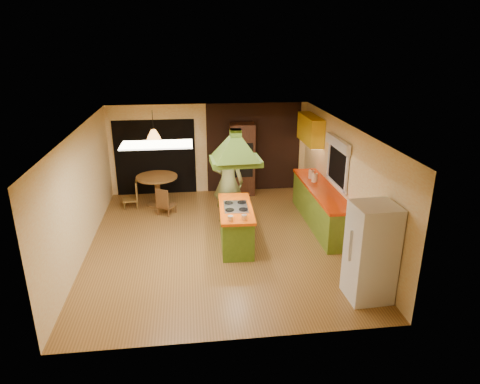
{
  "coord_description": "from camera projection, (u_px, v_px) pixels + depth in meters",
  "views": [
    {
      "loc": [
        -0.55,
        -8.4,
        4.23
      ],
      "look_at": [
        0.46,
        -0.07,
        1.15
      ],
      "focal_mm": 32.0,
      "sensor_mm": 36.0,
      "label": 1
    }
  ],
  "objects": [
    {
      "name": "ground",
      "position": [
        219.0,
        241.0,
        9.35
      ],
      "size": [
        6.5,
        6.5,
        0.0
      ],
      "primitive_type": "plane",
      "color": "olive",
      "rests_on": "ground"
    },
    {
      "name": "kitchen_island",
      "position": [
        236.0,
        225.0,
        9.08
      ],
      "size": [
        0.76,
        1.73,
        0.87
      ],
      "rotation": [
        0.0,
        0.0,
        -0.04
      ],
      "color": "#537C1F",
      "rests_on": "ground"
    },
    {
      "name": "ceiling_plane",
      "position": [
        217.0,
        128.0,
        8.49
      ],
      "size": [
        6.5,
        6.5,
        0.0
      ],
      "primitive_type": "plane",
      "rotation": [
        3.14,
        0.0,
        0.0
      ],
      "color": "silver",
      "rests_on": "room_walls"
    },
    {
      "name": "upper_cabinets",
      "position": [
        310.0,
        129.0,
        11.02
      ],
      "size": [
        0.34,
        1.4,
        0.7
      ],
      "primitive_type": "cube",
      "color": "yellow",
      "rests_on": "room_walls"
    },
    {
      "name": "canister_large",
      "position": [
        311.0,
        174.0,
        10.5
      ],
      "size": [
        0.18,
        0.18,
        0.21
      ],
      "primitive_type": "cylinder",
      "rotation": [
        0.0,
        0.0,
        0.4
      ],
      "color": "beige",
      "rests_on": "right_counter"
    },
    {
      "name": "window_right",
      "position": [
        338.0,
        154.0,
        9.42
      ],
      "size": [
        0.12,
        1.35,
        1.06
      ],
      "color": "black",
      "rests_on": "room_walls"
    },
    {
      "name": "brick_panel",
      "position": [
        254.0,
        148.0,
        12.07
      ],
      "size": [
        2.64,
        0.03,
        2.5
      ],
      "primitive_type": "cube",
      "color": "#381E14",
      "rests_on": "ground"
    },
    {
      "name": "room_walls",
      "position": [
        218.0,
        187.0,
        8.92
      ],
      "size": [
        5.5,
        6.5,
        6.5
      ],
      "color": "#FBE8B4",
      "rests_on": "ground"
    },
    {
      "name": "dining_table",
      "position": [
        157.0,
        185.0,
        11.17
      ],
      "size": [
        1.07,
        1.07,
        0.8
      ],
      "rotation": [
        0.0,
        0.0,
        -0.3
      ],
      "color": "brown",
      "rests_on": "ground"
    },
    {
      "name": "man",
      "position": [
        228.0,
        182.0,
        9.99
      ],
      "size": [
        0.85,
        0.68,
        2.01
      ],
      "primitive_type": "imported",
      "rotation": [
        0.0,
        0.0,
        2.83
      ],
      "color": "brown",
      "rests_on": "ground"
    },
    {
      "name": "range_hood",
      "position": [
        236.0,
        142.0,
        8.45
      ],
      "size": [
        1.03,
        0.77,
        0.79
      ],
      "rotation": [
        0.0,
        0.0,
        0.05
      ],
      "color": "#456318",
      "rests_on": "ceiling_plane"
    },
    {
      "name": "wall_oven",
      "position": [
        242.0,
        159.0,
        11.85
      ],
      "size": [
        0.67,
        0.61,
        2.0
      ],
      "rotation": [
        0.0,
        0.0,
        -0.01
      ],
      "color": "#462516",
      "rests_on": "ground"
    },
    {
      "name": "nook_opening",
      "position": [
        155.0,
        158.0,
        11.83
      ],
      "size": [
        2.2,
        0.03,
        2.1
      ],
      "primitive_type": "cube",
      "color": "black",
      "rests_on": "ground"
    },
    {
      "name": "chair_near",
      "position": [
        166.0,
        201.0,
        10.66
      ],
      "size": [
        0.53,
        0.53,
        0.7
      ],
      "primitive_type": null,
      "rotation": [
        0.0,
        0.0,
        2.57
      ],
      "color": "brown",
      "rests_on": "ground"
    },
    {
      "name": "chair_left",
      "position": [
        130.0,
        195.0,
        11.07
      ],
      "size": [
        0.42,
        0.42,
        0.7
      ],
      "primitive_type": null,
      "rotation": [
        0.0,
        0.0,
        -1.48
      ],
      "color": "brown",
      "rests_on": "ground"
    },
    {
      "name": "pendant_lamp",
      "position": [
        154.0,
        134.0,
        10.71
      ],
      "size": [
        0.46,
        0.46,
        0.23
      ],
      "primitive_type": "cone",
      "rotation": [
        0.0,
        0.0,
        0.4
      ],
      "color": "#FF9E3F",
      "rests_on": "ceiling_plane"
    },
    {
      "name": "refrigerator",
      "position": [
        371.0,
        252.0,
        7.08
      ],
      "size": [
        0.73,
        0.69,
        1.7
      ],
      "primitive_type": "cube",
      "rotation": [
        0.0,
        0.0,
        0.05
      ],
      "color": "white",
      "rests_on": "ground"
    },
    {
      "name": "canister_small",
      "position": [
        314.0,
        179.0,
        10.28
      ],
      "size": [
        0.12,
        0.12,
        0.14
      ],
      "primitive_type": "cylinder",
      "rotation": [
        0.0,
        0.0,
        -0.16
      ],
      "color": "#F7E9C6",
      "rests_on": "right_counter"
    },
    {
      "name": "right_counter",
      "position": [
        321.0,
        206.0,
        10.03
      ],
      "size": [
        0.62,
        3.05,
        0.92
      ],
      "color": "olive",
      "rests_on": "ground"
    },
    {
      "name": "canister_medium",
      "position": [
        315.0,
        178.0,
        10.25
      ],
      "size": [
        0.16,
        0.16,
        0.21
      ],
      "primitive_type": "cylinder",
      "rotation": [
        0.0,
        0.0,
        -0.09
      ],
      "color": "#F6E9C6",
      "rests_on": "right_counter"
    },
    {
      "name": "fluor_panel",
      "position": [
        157.0,
        145.0,
        7.25
      ],
      "size": [
        1.2,
        0.6,
        0.03
      ],
      "primitive_type": "cube",
      "color": "white",
      "rests_on": "ceiling_plane"
    }
  ]
}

